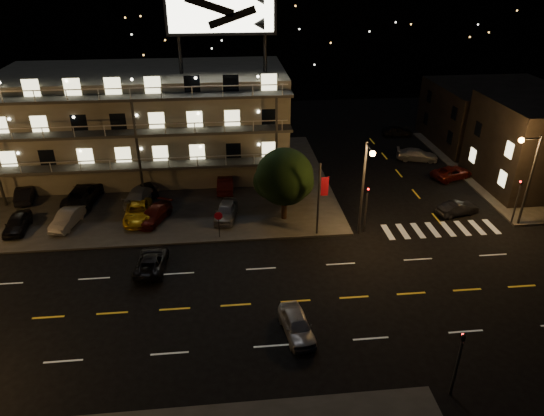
{
  "coord_description": "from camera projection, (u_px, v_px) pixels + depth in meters",
  "views": [
    {
      "loc": [
        -2.22,
        -25.5,
        20.62
      ],
      "look_at": [
        1.23,
        8.0,
        2.92
      ],
      "focal_mm": 32.0,
      "sensor_mm": 36.0,
      "label": 1
    }
  ],
  "objects": [
    {
      "name": "ground",
      "position": [
        266.0,
        303.0,
        32.25
      ],
      "size": [
        140.0,
        140.0,
        0.0
      ],
      "primitive_type": "plane",
      "color": "black",
      "rests_on": "ground"
    },
    {
      "name": "signal_sw",
      "position": [
        459.0,
        358.0,
        24.39
      ],
      "size": [
        0.2,
        0.27,
        4.6
      ],
      "color": "#2D2D30",
      "rests_on": "ground"
    },
    {
      "name": "road_car_east",
      "position": [
        297.0,
        325.0,
        29.38
      ],
      "size": [
        2.13,
        4.15,
        1.35
      ],
      "primitive_type": "imported",
      "rotation": [
        0.0,
        0.0,
        0.14
      ],
      "color": "#9C9DA1",
      "rests_on": "ground"
    },
    {
      "name": "lot_car_5",
      "position": [
        25.0,
        193.0,
        45.14
      ],
      "size": [
        2.12,
        4.27,
        1.34
      ],
      "primitive_type": "imported",
      "rotation": [
        0.0,
        0.0,
        3.32
      ],
      "color": "black",
      "rests_on": "curb_nw"
    },
    {
      "name": "lot_car_6",
      "position": [
        83.0,
        194.0,
        44.9
      ],
      "size": [
        3.17,
        5.78,
        1.53
      ],
      "primitive_type": "imported",
      "rotation": [
        0.0,
        0.0,
        3.03
      ],
      "color": "black",
      "rests_on": "curb_nw"
    },
    {
      "name": "lot_car_2",
      "position": [
        138.0,
        212.0,
        41.89
      ],
      "size": [
        2.55,
        5.01,
        1.36
      ],
      "primitive_type": "imported",
      "rotation": [
        0.0,
        0.0,
        0.06
      ],
      "color": "yellow",
      "rests_on": "curb_nw"
    },
    {
      "name": "road_car_west",
      "position": [
        152.0,
        261.0,
        35.54
      ],
      "size": [
        2.34,
        4.53,
        1.22
      ],
      "primitive_type": "imported",
      "rotation": [
        0.0,
        0.0,
        3.07
      ],
      "color": "black",
      "rests_on": "ground"
    },
    {
      "name": "curb_ne",
      "position": [
        524.0,
        167.0,
        52.55
      ],
      "size": [
        16.0,
        24.0,
        0.15
      ],
      "primitive_type": "cube",
      "color": "#363734",
      "rests_on": "ground"
    },
    {
      "name": "banner_north",
      "position": [
        320.0,
        198.0,
        38.51
      ],
      "size": [
        0.83,
        0.16,
        6.4
      ],
      "color": "#2D2D30",
      "rests_on": "ground"
    },
    {
      "name": "signal_nw",
      "position": [
        366.0,
        204.0,
        39.35
      ],
      "size": [
        0.2,
        0.27,
        4.6
      ],
      "color": "#2D2D30",
      "rests_on": "ground"
    },
    {
      "name": "streetlight_nc",
      "position": [
        365.0,
        181.0,
        37.7
      ],
      "size": [
        0.44,
        1.92,
        8.0
      ],
      "color": "#2D2D30",
      "rests_on": "ground"
    },
    {
      "name": "side_car_1",
      "position": [
        452.0,
        173.0,
        49.91
      ],
      "size": [
        4.93,
        3.5,
        1.25
      ],
      "primitive_type": "imported",
      "rotation": [
        0.0,
        0.0,
        1.92
      ],
      "color": "#52120B",
      "rests_on": "ground"
    },
    {
      "name": "lot_car_8",
      "position": [
        147.0,
        188.0,
        46.27
      ],
      "size": [
        2.79,
        3.91,
        1.23
      ],
      "primitive_type": "imported",
      "rotation": [
        0.0,
        0.0,
        3.55
      ],
      "color": "black",
      "rests_on": "curb_nw"
    },
    {
      "name": "lot_car_3",
      "position": [
        154.0,
        214.0,
        41.62
      ],
      "size": [
        3.34,
        4.63,
        1.25
      ],
      "primitive_type": "imported",
      "rotation": [
        0.0,
        0.0,
        -0.42
      ],
      "color": "#52120B",
      "rests_on": "curb_nw"
    },
    {
      "name": "motel",
      "position": [
        148.0,
        121.0,
        49.89
      ],
      "size": [
        28.0,
        13.8,
        18.1
      ],
      "color": "#9C9788",
      "rests_on": "ground"
    },
    {
      "name": "curb_nw",
      "position": [
        109.0,
        185.0,
        48.56
      ],
      "size": [
        44.0,
        24.0,
        0.15
      ],
      "primitive_type": "cube",
      "color": "#363734",
      "rests_on": "ground"
    },
    {
      "name": "signal_ne",
      "position": [
        518.0,
        197.0,
        40.53
      ],
      "size": [
        0.27,
        0.2,
        4.6
      ],
      "color": "#2D2D30",
      "rests_on": "ground"
    },
    {
      "name": "streetlight_ne",
      "position": [
        528.0,
        172.0,
        39.26
      ],
      "size": [
        1.92,
        0.44,
        8.0
      ],
      "color": "#2D2D30",
      "rests_on": "ground"
    },
    {
      "name": "lot_car_7",
      "position": [
        141.0,
        194.0,
        44.8
      ],
      "size": [
        3.04,
        5.43,
        1.49
      ],
      "primitive_type": "imported",
      "rotation": [
        0.0,
        0.0,
        2.95
      ],
      "color": "#9C9DA1",
      "rests_on": "curb_nw"
    },
    {
      "name": "stop_sign",
      "position": [
        219.0,
        221.0,
        38.73
      ],
      "size": [
        0.91,
        0.11,
        2.61
      ],
      "color": "#2D2D30",
      "rests_on": "ground"
    },
    {
      "name": "side_car_0",
      "position": [
        458.0,
        208.0,
        42.94
      ],
      "size": [
        3.91,
        2.14,
        1.22
      ],
      "primitive_type": "imported",
      "rotation": [
        0.0,
        0.0,
        1.81
      ],
      "color": "black",
      "rests_on": "ground"
    },
    {
      "name": "lot_car_1",
      "position": [
        67.0,
        219.0,
        40.84
      ],
      "size": [
        2.28,
        4.28,
        1.34
      ],
      "primitive_type": "imported",
      "rotation": [
        0.0,
        0.0,
        -0.22
      ],
      "color": "#9C9DA1",
      "rests_on": "curb_nw"
    },
    {
      "name": "lot_car_0",
      "position": [
        17.0,
        223.0,
        40.19
      ],
      "size": [
        1.7,
        3.97,
        1.34
      ],
      "primitive_type": "imported",
      "rotation": [
        0.0,
        0.0,
        0.03
      ],
      "color": "black",
      "rests_on": "curb_nw"
    },
    {
      "name": "lot_car_9",
      "position": [
        226.0,
        183.0,
        47.05
      ],
      "size": [
        1.69,
        4.36,
        1.42
      ],
      "primitive_type": "imported",
      "rotation": [
        0.0,
        0.0,
        3.1
      ],
      "color": "#52120B",
      "rests_on": "curb_nw"
    },
    {
      "name": "side_car_2",
      "position": [
        417.0,
        155.0,
        54.3
      ],
      "size": [
        4.83,
        2.96,
        1.31
      ],
      "primitive_type": "imported",
      "rotation": [
        0.0,
        0.0,
        1.3
      ],
      "color": "#9C9DA1",
      "rests_on": "ground"
    },
    {
      "name": "lot_car_4",
      "position": [
        226.0,
        211.0,
        42.02
      ],
      "size": [
        2.44,
        4.37,
        1.41
      ],
      "primitive_type": "imported",
      "rotation": [
        0.0,
        0.0,
        -0.2
      ],
      "color": "#9C9DA1",
      "rests_on": "curb_nw"
    },
    {
      "name": "hill_backdrop",
      "position": [
        198.0,
        11.0,
        86.9
      ],
      "size": [
        120.0,
        25.0,
        24.0
      ],
      "color": "black",
      "rests_on": "ground"
    },
    {
      "name": "tree",
      "position": [
        284.0,
        178.0,
        40.58
      ],
      "size": [
        5.07,
        4.88,
        6.38
      ],
      "color": "black",
      "rests_on": "curb_nw"
    },
    {
      "name": "side_car_3",
      "position": [
        397.0,
        131.0,
        61.6
      ],
      "size": [
        3.87,
        1.75,
        1.29
      ],
      "primitive_type": "imported",
      "rotation": [
        0.0,
        0.0,
        1.51
      ],
      "color": "black",
      "rests_on": "ground"
    },
    {
      "name": "side_bldg_back",
      "position": [
        493.0,
        115.0,
        58.0
      ],
      "size": [
        14.06,
        12.0,
        7.0
      ],
      "color": "black",
      "rests_on": "ground"
    }
  ]
}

